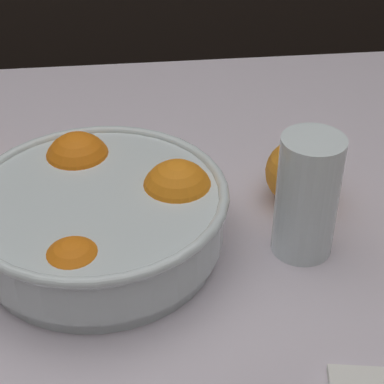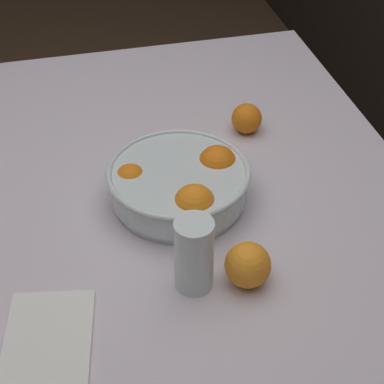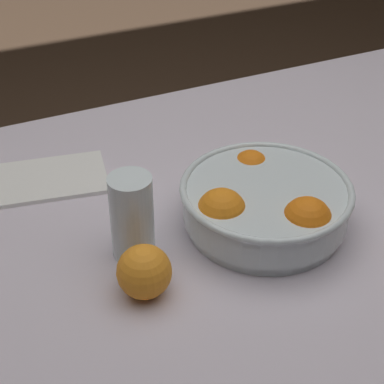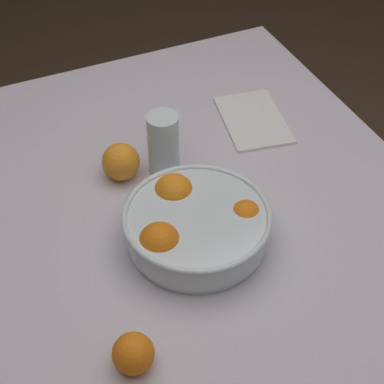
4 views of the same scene
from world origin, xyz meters
TOP-DOWN VIEW (x-y plane):
  - dining_table at (0.00, 0.00)m, footprint 1.39×1.05m
  - fruit_bowl at (-0.00, 0.01)m, footprint 0.29×0.29m
  - juice_glass at (0.22, -0.01)m, footprint 0.07×0.07m
  - orange_loose_near_bowl at (0.24, 0.08)m, footprint 0.08×0.08m

SIDE VIEW (x-z plane):
  - dining_table at x=0.00m, z-range 0.30..1.02m
  - orange_loose_near_bowl at x=0.24m, z-range 0.72..0.80m
  - fruit_bowl at x=0.00m, z-range 0.72..0.82m
  - juice_glass at x=0.22m, z-range 0.71..0.86m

